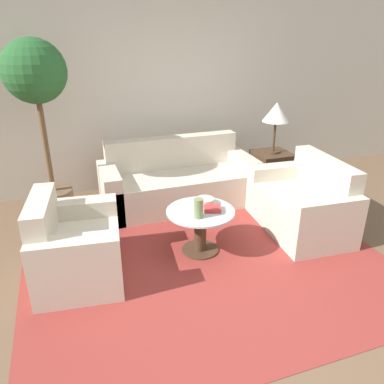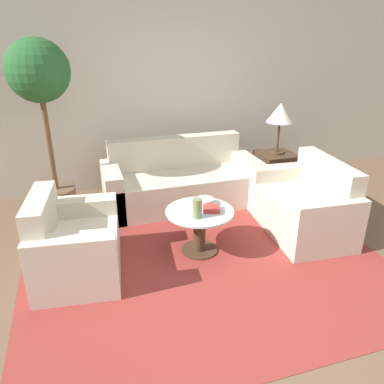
% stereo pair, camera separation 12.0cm
% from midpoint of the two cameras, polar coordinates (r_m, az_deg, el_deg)
% --- Properties ---
extents(ground_plane, '(14.00, 14.00, 0.00)m').
position_cam_midpoint_polar(ground_plane, '(3.26, 7.20, -16.16)').
color(ground_plane, brown).
extents(wall_back, '(10.00, 0.06, 2.60)m').
position_cam_midpoint_polar(wall_back, '(5.25, -5.02, 14.94)').
color(wall_back, beige).
rests_on(wall_back, ground_plane).
extents(rug, '(3.40, 3.22, 0.01)m').
position_cam_midpoint_polar(rug, '(3.86, 2.01, -8.88)').
color(rug, maroon).
rests_on(rug, ground_plane).
extents(sofa_main, '(1.92, 0.78, 0.82)m').
position_cam_midpoint_polar(sofa_main, '(4.79, -1.12, 1.45)').
color(sofa_main, beige).
rests_on(sofa_main, ground_plane).
extents(armchair, '(0.82, 1.02, 0.79)m').
position_cam_midpoint_polar(armchair, '(3.55, -16.98, -8.04)').
color(armchair, beige).
rests_on(armchair, ground_plane).
extents(loveseat, '(0.82, 1.27, 0.81)m').
position_cam_midpoint_polar(loveseat, '(4.33, 17.74, -2.18)').
color(loveseat, beige).
rests_on(loveseat, ground_plane).
extents(coffee_table, '(0.67, 0.67, 0.46)m').
position_cam_midpoint_polar(coffee_table, '(3.72, 2.08, -5.10)').
color(coffee_table, '#422D1E').
rests_on(coffee_table, ground_plane).
extents(side_table, '(0.46, 0.46, 0.56)m').
position_cam_midpoint_polar(side_table, '(5.24, 13.15, 2.85)').
color(side_table, '#422D1E').
rests_on(side_table, ground_plane).
extents(table_lamp, '(0.35, 0.35, 0.66)m').
position_cam_midpoint_polar(table_lamp, '(5.02, 14.00, 11.46)').
color(table_lamp, '#422D1E').
rests_on(table_lamp, side_table).
extents(potted_plant, '(0.66, 0.66, 2.01)m').
position_cam_midpoint_polar(potted_plant, '(4.40, -21.13, 13.11)').
color(potted_plant, brown).
rests_on(potted_plant, ground_plane).
extents(vase, '(0.09, 0.09, 0.19)m').
position_cam_midpoint_polar(vase, '(3.47, 1.79, -2.51)').
color(vase, '#6B7A4C').
rests_on(vase, coffee_table).
extents(bowl, '(0.18, 0.18, 0.06)m').
position_cam_midpoint_polar(bowl, '(3.76, 2.86, -1.46)').
color(bowl, beige).
rests_on(bowl, coffee_table).
extents(book_stack, '(0.20, 0.19, 0.04)m').
position_cam_midpoint_polar(book_stack, '(3.63, 3.93, -2.58)').
color(book_stack, '#BC3333').
rests_on(book_stack, coffee_table).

